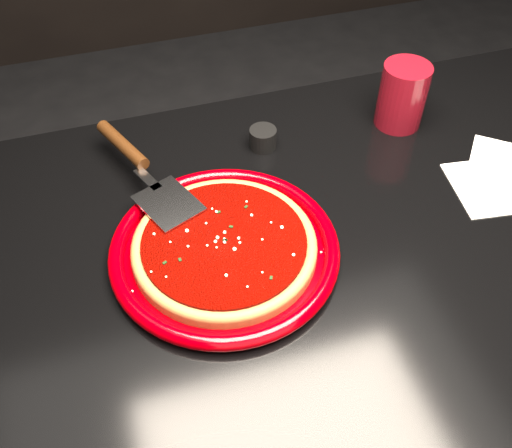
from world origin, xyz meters
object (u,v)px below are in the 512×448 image
(table, at_px, (318,350))
(cup, at_px, (402,96))
(plate, at_px, (225,249))
(ramekin, at_px, (263,138))
(pizza_server, at_px, (145,169))

(table, xyz_separation_m, cup, (0.22, 0.23, 0.44))
(plate, distance_m, ramekin, 0.27)
(pizza_server, bearing_deg, cup, -17.97)
(plate, xyz_separation_m, ramekin, (0.14, 0.23, 0.01))
(table, relative_size, pizza_server, 3.53)
(cup, bearing_deg, plate, -151.29)
(cup, height_order, ramekin, cup)
(cup, bearing_deg, ramekin, 178.26)
(pizza_server, xyz_separation_m, ramekin, (0.22, 0.05, -0.03))
(plate, relative_size, pizza_server, 1.04)
(pizza_server, bearing_deg, plate, -86.99)
(plate, distance_m, cup, 0.47)
(plate, bearing_deg, cup, 28.71)
(plate, relative_size, ramekin, 7.09)
(pizza_server, xyz_separation_m, cup, (0.50, 0.04, 0.02))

